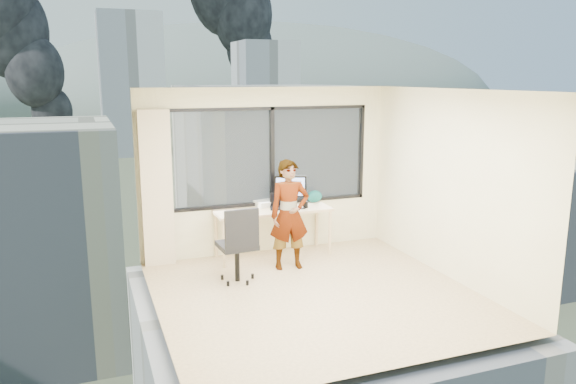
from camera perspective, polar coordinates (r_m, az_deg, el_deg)
name	(u,v)px	position (r m, az deg, el deg)	size (l,w,h in m)	color
floor	(315,294)	(7.28, 2.79, -10.43)	(4.00, 4.00, 0.01)	#D7BB8B
ceiling	(317,90)	(6.74, 3.01, 10.49)	(4.00, 4.00, 0.01)	white
wall_front	(402,239)	(5.18, 11.70, -4.76)	(4.00, 0.01, 2.60)	beige
wall_left	(152,209)	(6.39, -13.82, -1.69)	(0.01, 4.00, 2.60)	beige
wall_right	(450,185)	(7.89, 16.37, 0.71)	(0.01, 4.00, 2.60)	beige
window_wall	(269,156)	(8.72, -1.99, 3.70)	(3.30, 0.16, 1.55)	black
curtain	(157,189)	(8.28, -13.40, 0.32)	(0.45, 0.14, 2.30)	#F4E1BF
desk	(273,233)	(8.62, -1.53, -4.20)	(1.80, 0.60, 0.75)	beige
chair	(237,243)	(7.56, -5.30, -5.27)	(0.55, 0.55, 1.08)	black
person	(289,215)	(7.98, 0.15, -2.35)	(0.58, 0.38, 1.60)	#2D2D33
monitor	(290,191)	(8.63, 0.25, 0.09)	(0.50, 0.11, 0.50)	black
game_console	(266,203)	(8.75, -2.26, -1.16)	(0.33, 0.28, 0.08)	white
laptop	(281,202)	(8.53, -0.76, -1.04)	(0.33, 0.34, 0.21)	black
cellphone	(302,208)	(8.55, 1.40, -1.70)	(0.12, 0.05, 0.01)	black
pen_cup	(306,204)	(8.62, 1.82, -1.29)	(0.08, 0.08, 0.10)	black
handbag	(314,196)	(8.96, 2.74, -0.46)	(0.26, 0.13, 0.20)	#0B4643
exterior_ground	(98,155)	(127.32, -19.06, 3.62)	(400.00, 400.00, 0.04)	#515B3D
near_bldg_b	(269,181)	(47.38, -2.00, 1.17)	(14.00, 13.00, 16.00)	silver
near_bldg_c	(518,224)	(48.73, 22.61, -3.06)	(12.00, 10.00, 10.00)	beige
far_tower_b	(132,85)	(126.65, -15.84, 10.60)	(13.00, 13.00, 30.00)	silver
far_tower_c	(265,91)	(153.81, -2.38, 10.42)	(15.00, 15.00, 26.00)	silver
hill_b	(259,104)	(342.37, -2.96, 9.01)	(300.00, 220.00, 96.00)	slate
tree_b	(243,332)	(27.92, -4.62, -14.25)	(7.60, 7.60, 9.00)	#18491A
tree_c	(361,201)	(53.67, 7.52, -0.93)	(8.40, 8.40, 10.00)	#18491A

